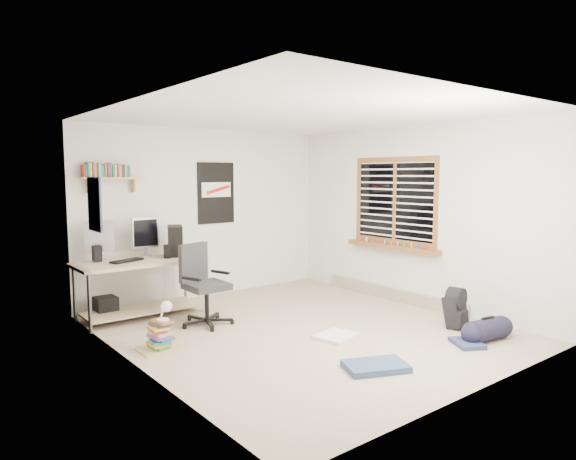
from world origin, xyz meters
TOP-DOWN VIEW (x-y plane):
  - floor at (0.00, 0.00)m, footprint 4.00×4.50m
  - ceiling at (0.00, 0.00)m, footprint 4.00×4.50m
  - back_wall at (0.00, 2.25)m, footprint 4.00×0.01m
  - left_wall at (-2.00, 0.00)m, footprint 0.01×4.50m
  - right_wall at (2.00, 0.00)m, footprint 0.01×4.50m
  - desk at (-1.27, 1.69)m, footprint 1.65×0.77m
  - monitor_left at (-1.69, 1.99)m, footprint 0.36×0.22m
  - monitor_right at (-1.10, 1.97)m, footprint 0.37×0.10m
  - pc_tower at (-0.76, 1.78)m, footprint 0.32×0.42m
  - keyboard at (-1.46, 1.70)m, footprint 0.45×0.29m
  - speaker_left at (-1.75, 1.93)m, footprint 0.10×0.10m
  - speaker_right at (-0.94, 1.64)m, footprint 0.11×0.11m
  - office_chair at (-0.79, 0.88)m, footprint 0.82×0.82m
  - wall_shelf at (-1.45, 2.14)m, footprint 0.80×0.22m
  - poster_back_wall at (0.15, 2.23)m, footprint 0.62×0.03m
  - poster_left_wall at (-1.99, 1.20)m, footprint 0.02×0.42m
  - window at (1.95, 0.30)m, footprint 0.10×1.50m
  - baseboard_heater at (1.96, 0.30)m, footprint 0.08×2.50m
  - backpack at (1.49, -1.07)m, footprint 0.32×0.27m
  - duffel_bag at (1.34, -1.58)m, footprint 0.28×0.28m
  - tshirt at (0.09, -0.48)m, footprint 0.50×0.45m
  - jeans_a at (-0.27, -1.39)m, footprint 0.68×0.57m
  - jeans_b at (1.02, -1.53)m, footprint 0.41×0.45m
  - book_stack at (-1.61, 0.39)m, footprint 0.51×0.45m
  - desk_lamp at (-1.59, 0.37)m, footprint 0.15×0.22m
  - subwoofer at (-1.68, 1.90)m, footprint 0.26×0.26m

SIDE VIEW (x-z plane):
  - floor at x=0.00m, z-range -0.01..0.00m
  - tshirt at x=0.09m, z-range 0.00..0.04m
  - jeans_b at x=1.02m, z-range 0.00..0.05m
  - jeans_a at x=-0.27m, z-range 0.00..0.06m
  - baseboard_heater at x=1.96m, z-range 0.00..0.18m
  - duffel_bag at x=1.34m, z-range -0.10..0.38m
  - subwoofer at x=-1.68m, z-range 0.00..0.28m
  - book_stack at x=-1.61m, z-range 0.00..0.30m
  - backpack at x=1.49m, z-range 0.01..0.39m
  - desk at x=-1.27m, z-range -0.01..0.74m
  - desk_lamp at x=-1.59m, z-range 0.27..0.49m
  - office_chair at x=-0.79m, z-range -0.01..0.99m
  - keyboard at x=-1.46m, z-range 0.74..0.77m
  - speaker_right at x=-0.94m, z-range 0.74..0.92m
  - speaker_left at x=-1.75m, z-range 0.74..0.94m
  - monitor_left at x=-1.69m, z-range 0.74..1.14m
  - pc_tower at x=-0.76m, z-range 0.74..1.14m
  - monitor_right at x=-1.10m, z-range 0.74..1.14m
  - back_wall at x=0.00m, z-range 0.00..2.50m
  - left_wall at x=-2.00m, z-range 0.00..2.50m
  - right_wall at x=2.00m, z-range 0.00..2.50m
  - window at x=1.95m, z-range 0.82..2.08m
  - poster_left_wall at x=-1.99m, z-range 1.20..1.80m
  - poster_back_wall at x=0.15m, z-range 1.09..2.01m
  - wall_shelf at x=-1.45m, z-range 1.66..1.90m
  - ceiling at x=0.00m, z-range 2.50..2.51m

